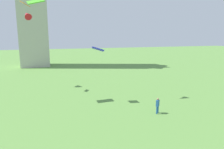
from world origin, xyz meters
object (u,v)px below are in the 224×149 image
(kite_flying_0, at_px, (27,15))
(kite_flying_6, at_px, (25,4))
(kite_flying_1, at_px, (98,49))
(kite_flying_4, at_px, (35,1))
(person_0, at_px, (158,105))

(kite_flying_0, bearing_deg, kite_flying_6, 71.55)
(kite_flying_6, bearing_deg, kite_flying_0, -138.63)
(kite_flying_0, xyz_separation_m, kite_flying_1, (7.56, -10.75, -4.40))
(kite_flying_1, bearing_deg, kite_flying_4, -8.67)
(kite_flying_1, height_order, kite_flying_4, kite_flying_4)
(person_0, bearing_deg, kite_flying_6, 90.82)
(kite_flying_0, bearing_deg, person_0, 108.85)
(kite_flying_1, xyz_separation_m, kite_flying_6, (-7.60, 7.91, 5.54))
(person_0, relative_size, kite_flying_1, 1.08)
(kite_flying_0, distance_m, kite_flying_6, 3.06)
(kite_flying_1, xyz_separation_m, kite_flying_4, (-6.25, 2.59, 5.13))
(kite_flying_1, height_order, kite_flying_6, kite_flying_6)
(kite_flying_0, bearing_deg, kite_flying_1, 107.43)
(person_0, distance_m, kite_flying_4, 16.95)
(person_0, bearing_deg, kite_flying_4, 101.81)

